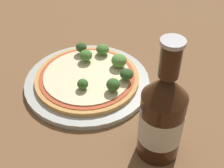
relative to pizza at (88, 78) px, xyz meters
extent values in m
plane|color=brown|center=(0.00, 0.02, -0.02)|extent=(3.00, 3.00, 0.00)
cylinder|color=#B2B7B2|center=(0.00, 0.00, -0.01)|extent=(0.27, 0.27, 0.01)
cylinder|color=tan|center=(0.00, 0.00, 0.00)|extent=(0.22, 0.22, 0.01)
cylinder|color=#B74728|center=(0.00, 0.00, 0.00)|extent=(0.20, 0.20, 0.00)
cylinder|color=beige|center=(0.00, 0.00, 0.01)|extent=(0.19, 0.19, 0.00)
cylinder|color=#6B8E51|center=(0.03, -0.03, 0.01)|extent=(0.01, 0.01, 0.01)
ellipsoid|color=#386628|center=(0.03, -0.03, 0.02)|extent=(0.02, 0.02, 0.02)
cylinder|color=#6B8E51|center=(0.02, 0.07, 0.01)|extent=(0.01, 0.01, 0.01)
ellipsoid|color=#568E3D|center=(0.02, 0.07, 0.02)|extent=(0.03, 0.03, 0.03)
cylinder|color=#6B8E51|center=(-0.07, 0.04, 0.01)|extent=(0.01, 0.01, 0.01)
ellipsoid|color=#2D5123|center=(-0.07, 0.04, 0.02)|extent=(0.02, 0.02, 0.02)
cylinder|color=#6B8E51|center=(0.07, 0.01, 0.01)|extent=(0.01, 0.01, 0.01)
ellipsoid|color=#386628|center=(0.07, 0.01, 0.02)|extent=(0.03, 0.03, 0.03)
cylinder|color=#6B8E51|center=(0.07, 0.05, 0.01)|extent=(0.01, 0.01, 0.01)
ellipsoid|color=#2D5123|center=(0.07, 0.05, 0.02)|extent=(0.03, 0.03, 0.02)
cylinder|color=#6B8E51|center=(-0.03, 0.08, 0.01)|extent=(0.01, 0.01, 0.01)
ellipsoid|color=#477A33|center=(-0.03, 0.08, 0.02)|extent=(0.03, 0.03, 0.02)
cylinder|color=#6B8E51|center=(-0.04, 0.03, 0.01)|extent=(0.01, 0.01, 0.01)
ellipsoid|color=#477A33|center=(-0.04, 0.03, 0.02)|extent=(0.03, 0.03, 0.02)
cylinder|color=#381E0F|center=(0.22, -0.03, 0.04)|extent=(0.07, 0.07, 0.13)
cylinder|color=beige|center=(0.22, -0.03, 0.05)|extent=(0.07, 0.07, 0.06)
cone|color=#381E0F|center=(0.22, -0.03, 0.13)|extent=(0.07, 0.07, 0.04)
cylinder|color=#381E0F|center=(0.22, -0.03, 0.17)|extent=(0.03, 0.03, 0.05)
cylinder|color=#B2B2B7|center=(0.22, -0.03, 0.20)|extent=(0.03, 0.03, 0.01)
camera|label=1|loc=(0.41, -0.32, 0.42)|focal=50.00mm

